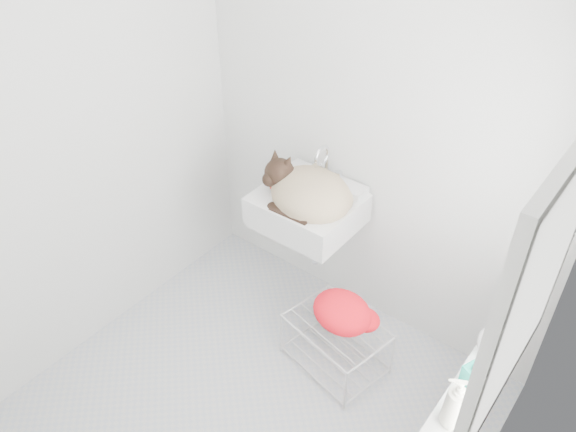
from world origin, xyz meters
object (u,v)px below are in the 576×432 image
Objects in this scene: cat at (307,193)px; wire_rack at (336,344)px; bottle_b at (471,389)px; sink at (308,197)px; bottle_a at (451,422)px; bottle_c at (492,354)px.

cat is 0.87m from wire_rack.
cat is 1.37m from bottle_b.
sink is 1.48m from bottle_a.
bottle_a reaches higher than wire_rack.
wire_rack is 1.10m from bottle_c.
sink reaches higher than bottle_c.
bottle_b is (0.00, 0.18, 0.00)m from bottle_a.
sink reaches higher than bottle_a.
sink is at bearing 160.70° from bottle_c.
bottle_b is at bearing -24.72° from wire_rack.
cat is 3.13× the size of bottle_b.
wire_rack is at bearing -32.59° from sink.
bottle_c is (0.00, 0.21, 0.00)m from bottle_b.
cat reaches higher than wire_rack.
bottle_b is at bearing -90.00° from bottle_c.
wire_rack is 1.22m from bottle_a.
sink is 2.94× the size of bottle_c.
wire_rack is at bearing -17.98° from cat.
sink is 2.82× the size of bottle_a.
wire_rack is 2.78× the size of bottle_c.
bottle_a is at bearing -33.52° from sink.
cat is at bearing 148.60° from wire_rack.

